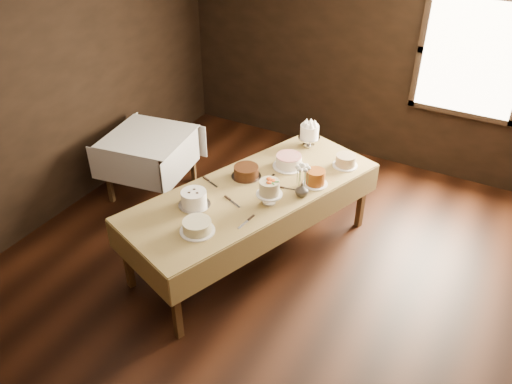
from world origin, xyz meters
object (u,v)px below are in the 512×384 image
(cake_server_a, at_px, (235,204))
(flower_vase, at_px, (302,190))
(cake_caramel, at_px, (315,178))
(cake_server_d, at_px, (292,189))
(cake_cream, at_px, (197,227))
(cake_server_b, at_px, (243,224))
(cake_meringue, at_px, (309,136))
(cake_server_e, at_px, (213,184))
(side_table, at_px, (148,143))
(cake_lattice, at_px, (289,162))
(cake_chocolate, at_px, (246,172))
(cake_swirl, at_px, (194,199))
(display_table, at_px, (253,195))
(cake_flowers, at_px, (269,193))
(cake_speckled, at_px, (346,161))
(cake_server_c, at_px, (271,177))

(cake_server_a, distance_m, flower_vase, 0.65)
(cake_caramel, relative_size, cake_server_d, 1.05)
(cake_caramel, height_order, cake_cream, cake_caramel)
(cake_server_b, relative_size, cake_server_d, 1.00)
(cake_cream, distance_m, cake_server_a, 0.52)
(cake_meringue, distance_m, cake_server_e, 1.30)
(side_table, height_order, cake_lattice, cake_lattice)
(cake_chocolate, bearing_deg, cake_swirl, -104.63)
(display_table, relative_size, cake_lattice, 7.73)
(side_table, height_order, cake_flowers, cake_flowers)
(cake_speckled, height_order, cake_server_a, cake_speckled)
(display_table, bearing_deg, cake_speckled, 53.90)
(display_table, height_order, side_table, display_table)
(cake_lattice, height_order, cake_server_a, cake_lattice)
(cake_swirl, bearing_deg, cake_caramel, 46.28)
(cake_swirl, height_order, cake_server_a, cake_swirl)
(cake_server_b, bearing_deg, cake_caramel, 168.19)
(cake_speckled, xyz_separation_m, cake_lattice, (-0.51, -0.30, -0.00))
(cake_server_e, bearing_deg, cake_chocolate, 73.47)
(side_table, xyz_separation_m, cake_server_e, (1.27, -0.55, 0.13))
(flower_vase, bearing_deg, cake_swirl, -141.91)
(cake_lattice, relative_size, cake_caramel, 1.46)
(cake_swirl, xyz_separation_m, flower_vase, (0.81, 0.63, -0.01))
(cake_swirl, xyz_separation_m, cake_server_d, (0.68, 0.68, -0.07))
(cake_speckled, xyz_separation_m, cake_cream, (-0.73, -1.67, -0.01))
(cake_speckled, xyz_separation_m, cake_server_c, (-0.58, -0.59, -0.06))
(cake_server_b, relative_size, cake_server_e, 1.00)
(cake_lattice, xyz_separation_m, cake_flowers, (0.13, -0.69, 0.05))
(cake_cream, xyz_separation_m, flower_vase, (0.56, 0.94, 0.02))
(cake_server_c, relative_size, cake_server_d, 1.00)
(cake_lattice, height_order, flower_vase, flower_vase)
(cake_chocolate, bearing_deg, cake_flowers, -35.17)
(cake_meringue, distance_m, cake_server_b, 1.62)
(cake_flowers, bearing_deg, cake_meringue, 96.39)
(side_table, relative_size, cake_speckled, 3.60)
(cake_lattice, xyz_separation_m, cake_server_a, (-0.14, -0.86, -0.05))
(cake_caramel, bearing_deg, side_table, 178.50)
(display_table, relative_size, cake_flowers, 10.80)
(cake_server_d, bearing_deg, display_table, -162.78)
(cake_server_d, bearing_deg, flower_vase, -33.71)
(side_table, xyz_separation_m, cake_server_a, (1.64, -0.74, 0.13))
(cake_server_a, bearing_deg, cake_chocolate, 129.98)
(cake_server_c, bearing_deg, cake_server_a, 174.78)
(cake_meringue, xyz_separation_m, cake_flowers, (0.13, -1.20, -0.01))
(cake_server_b, bearing_deg, display_table, -153.30)
(side_table, distance_m, cake_flowers, 2.01)
(cake_lattice, bearing_deg, display_table, -101.67)
(cake_server_e, bearing_deg, display_table, 37.85)
(cake_swirl, distance_m, cake_server_b, 0.55)
(cake_swirl, xyz_separation_m, cake_server_a, (0.32, 0.20, -0.07))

